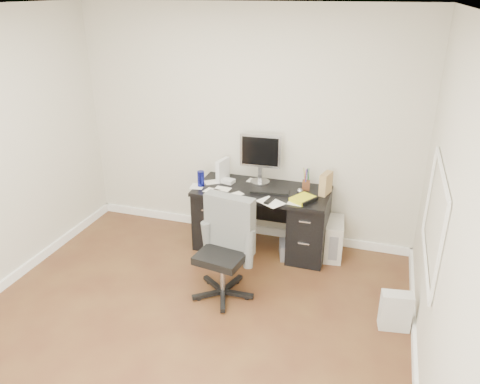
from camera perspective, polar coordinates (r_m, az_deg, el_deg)
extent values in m
plane|color=#482417|center=(4.39, -7.33, -16.57)|extent=(4.00, 4.00, 0.00)
cube|color=beige|center=(5.43, 0.71, 7.91)|extent=(4.00, 0.02, 2.70)
cube|color=beige|center=(3.38, 23.95, -4.40)|extent=(0.02, 4.00, 2.70)
cube|color=white|center=(3.37, -9.86, 21.22)|extent=(4.00, 4.00, 0.02)
cube|color=white|center=(5.91, 0.61, -4.35)|extent=(4.00, 0.03, 0.10)
cube|color=white|center=(4.12, 20.58, -20.60)|extent=(0.03, 4.00, 0.10)
cube|color=black|center=(5.25, 2.70, 0.11)|extent=(1.50, 0.70, 0.04)
cube|color=black|center=(5.56, -2.86, -2.75)|extent=(0.40, 0.60, 0.71)
cube|color=black|center=(5.31, 8.37, -4.32)|extent=(0.40, 0.60, 0.71)
cube|color=black|center=(5.65, 3.52, -1.17)|extent=(0.70, 0.03, 0.51)
cube|color=black|center=(5.17, 3.62, 0.11)|extent=(0.44, 0.21, 0.02)
sphere|color=#ABACB0|center=(5.15, 7.31, 0.11)|extent=(0.09, 0.09, 0.07)
cylinder|color=navy|center=(5.31, -4.79, 1.63)|extent=(0.10, 0.10, 0.18)
cube|color=silver|center=(5.44, -2.13, 2.71)|extent=(0.15, 0.24, 0.26)
cube|color=#A57E4F|center=(5.17, 10.42, 1.02)|extent=(0.15, 0.23, 0.24)
cube|color=#CECE16|center=(4.99, 7.73, -0.86)|extent=(0.29, 0.31, 0.04)
cube|color=#ABA79A|center=(5.42, 11.36, -5.59)|extent=(0.24, 0.45, 0.44)
cube|color=silver|center=(4.51, 18.43, -13.60)|extent=(0.30, 0.23, 0.37)
cube|color=#4C3016|center=(5.69, -1.26, -3.95)|extent=(0.47, 0.47, 0.38)
cube|color=slate|center=(5.39, 6.52, -7.01)|extent=(0.37, 0.33, 0.18)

